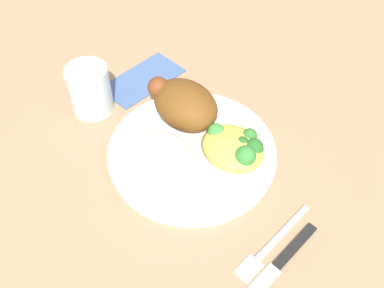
{
  "coord_description": "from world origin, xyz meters",
  "views": [
    {
      "loc": [
        -0.3,
        0.3,
        0.51
      ],
      "look_at": [
        0.0,
        0.0,
        0.03
      ],
      "focal_mm": 41.37,
      "sensor_mm": 36.0,
      "label": 1
    }
  ],
  "objects_px": {
    "napkin": "(143,79)",
    "mac_cheese_with_broccoli": "(235,147)",
    "roasted_chicken": "(184,104)",
    "water_glass": "(90,90)",
    "fork": "(271,245)",
    "knife": "(277,266)",
    "rice_pile": "(158,159)",
    "plate": "(192,152)"
  },
  "relations": [
    {
      "from": "napkin",
      "to": "mac_cheese_with_broccoli",
      "type": "bearing_deg",
      "value": 173.63
    },
    {
      "from": "roasted_chicken",
      "to": "water_glass",
      "type": "distance_m",
      "value": 0.16
    },
    {
      "from": "fork",
      "to": "knife",
      "type": "xyz_separation_m",
      "value": [
        -0.02,
        0.02,
        0.0
      ]
    },
    {
      "from": "rice_pile",
      "to": "water_glass",
      "type": "bearing_deg",
      "value": -5.33
    },
    {
      "from": "plate",
      "to": "fork",
      "type": "bearing_deg",
      "value": 169.69
    },
    {
      "from": "roasted_chicken",
      "to": "fork",
      "type": "relative_size",
      "value": 0.83
    },
    {
      "from": "knife",
      "to": "water_glass",
      "type": "distance_m",
      "value": 0.39
    },
    {
      "from": "water_glass",
      "to": "plate",
      "type": "bearing_deg",
      "value": -167.15
    },
    {
      "from": "plate",
      "to": "mac_cheese_with_broccoli",
      "type": "relative_size",
      "value": 2.65
    },
    {
      "from": "knife",
      "to": "napkin",
      "type": "bearing_deg",
      "value": -16.04
    },
    {
      "from": "rice_pile",
      "to": "knife",
      "type": "distance_m",
      "value": 0.21
    },
    {
      "from": "knife",
      "to": "water_glass",
      "type": "bearing_deg",
      "value": -1.05
    },
    {
      "from": "roasted_chicken",
      "to": "rice_pile",
      "type": "xyz_separation_m",
      "value": [
        -0.05,
        0.09,
        -0.01
      ]
    },
    {
      "from": "napkin",
      "to": "fork",
      "type": "bearing_deg",
      "value": 165.61
    },
    {
      "from": "rice_pile",
      "to": "water_glass",
      "type": "height_order",
      "value": "water_glass"
    },
    {
      "from": "rice_pile",
      "to": "napkin",
      "type": "relative_size",
      "value": 0.7
    },
    {
      "from": "fork",
      "to": "water_glass",
      "type": "relative_size",
      "value": 1.78
    },
    {
      "from": "rice_pile",
      "to": "knife",
      "type": "relative_size",
      "value": 0.51
    },
    {
      "from": "mac_cheese_with_broccoli",
      "to": "roasted_chicken",
      "type": "bearing_deg",
      "value": -0.06
    },
    {
      "from": "roasted_chicken",
      "to": "knife",
      "type": "xyz_separation_m",
      "value": [
        -0.25,
        0.08,
        -0.05
      ]
    },
    {
      "from": "plate",
      "to": "rice_pile",
      "type": "distance_m",
      "value": 0.07
    },
    {
      "from": "fork",
      "to": "knife",
      "type": "height_order",
      "value": "knife"
    },
    {
      "from": "mac_cheese_with_broccoli",
      "to": "knife",
      "type": "distance_m",
      "value": 0.17
    },
    {
      "from": "rice_pile",
      "to": "fork",
      "type": "height_order",
      "value": "rice_pile"
    },
    {
      "from": "fork",
      "to": "water_glass",
      "type": "height_order",
      "value": "water_glass"
    },
    {
      "from": "roasted_chicken",
      "to": "mac_cheese_with_broccoli",
      "type": "distance_m",
      "value": 0.11
    },
    {
      "from": "roasted_chicken",
      "to": "rice_pile",
      "type": "height_order",
      "value": "roasted_chicken"
    },
    {
      "from": "plate",
      "to": "roasted_chicken",
      "type": "distance_m",
      "value": 0.07
    },
    {
      "from": "rice_pile",
      "to": "knife",
      "type": "bearing_deg",
      "value": -177.22
    },
    {
      "from": "water_glass",
      "to": "roasted_chicken",
      "type": "bearing_deg",
      "value": -150.55
    },
    {
      "from": "mac_cheese_with_broccoli",
      "to": "water_glass",
      "type": "xyz_separation_m",
      "value": [
        0.24,
        0.08,
        0.0
      ]
    },
    {
      "from": "plate",
      "to": "rice_pile",
      "type": "xyz_separation_m",
      "value": [
        0.01,
        0.06,
        0.03
      ]
    },
    {
      "from": "plate",
      "to": "roasted_chicken",
      "type": "xyz_separation_m",
      "value": [
        0.05,
        -0.03,
        0.04
      ]
    },
    {
      "from": "rice_pile",
      "to": "water_glass",
      "type": "xyz_separation_m",
      "value": [
        0.18,
        -0.02,
        -0.0
      ]
    },
    {
      "from": "roasted_chicken",
      "to": "water_glass",
      "type": "bearing_deg",
      "value": 29.45
    },
    {
      "from": "fork",
      "to": "water_glass",
      "type": "xyz_separation_m",
      "value": [
        0.37,
        0.01,
        0.04
      ]
    },
    {
      "from": "mac_cheese_with_broccoli",
      "to": "knife",
      "type": "height_order",
      "value": "mac_cheese_with_broccoli"
    },
    {
      "from": "knife",
      "to": "plate",
      "type": "bearing_deg",
      "value": -14.02
    },
    {
      "from": "fork",
      "to": "plate",
      "type": "bearing_deg",
      "value": -10.31
    },
    {
      "from": "mac_cheese_with_broccoli",
      "to": "knife",
      "type": "xyz_separation_m",
      "value": [
        -0.15,
        0.08,
        -0.03
      ]
    },
    {
      "from": "rice_pile",
      "to": "napkin",
      "type": "xyz_separation_m",
      "value": [
        0.18,
        -0.12,
        -0.04
      ]
    },
    {
      "from": "napkin",
      "to": "plate",
      "type": "bearing_deg",
      "value": 161.82
    }
  ]
}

